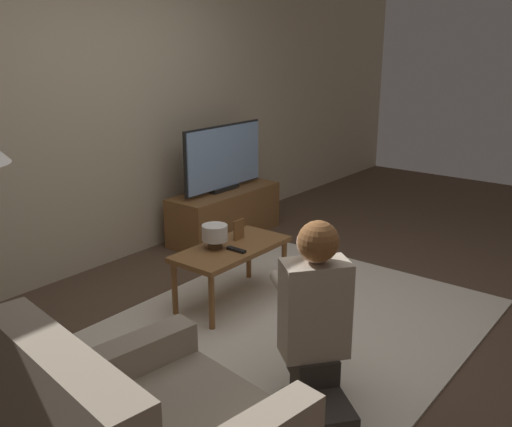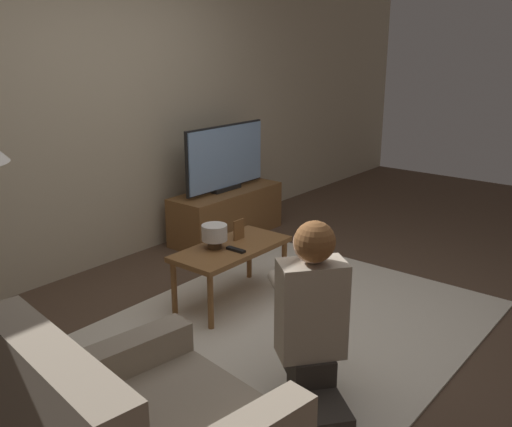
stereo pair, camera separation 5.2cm
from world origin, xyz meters
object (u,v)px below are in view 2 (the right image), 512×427
Objects in this scene: person_kneeling at (312,313)px; coffee_table at (231,253)px; tv at (226,158)px; table_lamp at (215,234)px.

coffee_table is at bearing -80.75° from person_kneeling.
tv is at bearing 43.24° from coffee_table.
person_kneeling reaches higher than table_lamp.
tv is 5.67× the size of table_lamp.
tv is 1.52m from table_lamp.
person_kneeling is at bearing -114.31° from table_lamp.
table_lamp is (-0.10, 0.07, 0.16)m from coffee_table.
tv is 1.52m from coffee_table.
tv is 2.71m from person_kneeling.
person_kneeling is 5.45× the size of table_lamp.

